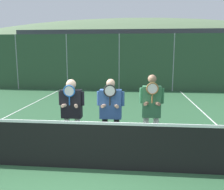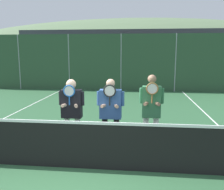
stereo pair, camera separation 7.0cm
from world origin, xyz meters
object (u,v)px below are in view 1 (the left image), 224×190
object	(u,v)px
player_leftmost	(72,109)
car_far_left	(37,71)
car_left_of_center	(97,73)
player_center_right	(151,109)
car_center	(163,73)
player_center_left	(111,110)

from	to	relation	value
player_leftmost	car_far_left	distance (m)	13.73
car_far_left	car_left_of_center	distance (m)	4.58
player_leftmost	car_left_of_center	size ratio (longest dim) A/B	0.43
player_center_right	car_far_left	xyz separation A→B (m)	(-7.70, 12.39, -0.12)
player_leftmost	player_center_right	bearing A→B (deg)	0.93
car_far_left	player_leftmost	bearing A→B (deg)	-64.72
car_far_left	car_center	world-z (taller)	car_far_left
player_leftmost	player_center_left	xyz separation A→B (m)	(0.91, -0.00, -0.00)
player_leftmost	car_left_of_center	world-z (taller)	player_leftmost
player_center_left	car_far_left	size ratio (longest dim) A/B	0.43
player_center_left	player_center_right	world-z (taller)	player_center_right
player_leftmost	player_center_right	distance (m)	1.84
player_center_right	car_center	world-z (taller)	player_center_right
player_center_right	car_far_left	bearing A→B (deg)	121.87
player_center_right	car_left_of_center	bearing A→B (deg)	104.54
player_center_left	car_left_of_center	distance (m)	12.29
car_far_left	car_center	distance (m)	9.23
player_center_right	car_left_of_center	world-z (taller)	player_center_right
player_center_right	car_left_of_center	size ratio (longest dim) A/B	0.46
player_center_left	player_leftmost	bearing A→B (deg)	179.98
player_leftmost	car_left_of_center	distance (m)	12.16
player_leftmost	car_left_of_center	xyz separation A→B (m)	(-1.29, 12.09, -0.19)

